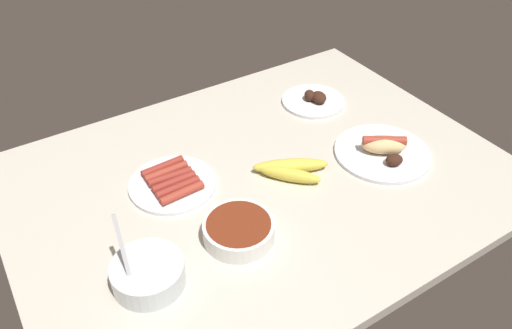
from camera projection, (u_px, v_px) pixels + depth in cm
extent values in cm
cube|color=beige|center=(261.00, 181.00, 126.61)|extent=(120.00, 90.00, 3.00)
cylinder|color=white|center=(173.00, 184.00, 122.61)|extent=(21.23, 21.23, 1.00)
cylinder|color=maroon|center=(163.00, 167.00, 125.37)|extent=(11.07, 2.50, 2.05)
cylinder|color=#9E3828|center=(166.00, 172.00, 123.88)|extent=(11.02, 2.18, 2.05)
cylinder|color=maroon|center=(170.00, 177.00, 122.39)|extent=(11.10, 2.71, 2.05)
cylinder|color=maroon|center=(174.00, 182.00, 120.90)|extent=(11.00, 2.07, 2.05)
cylinder|color=maroon|center=(178.00, 187.00, 119.41)|extent=(11.04, 2.27, 2.05)
cylinder|color=#9E3828|center=(182.00, 193.00, 117.92)|extent=(11.08, 2.58, 2.05)
cylinder|color=silver|center=(148.00, 274.00, 98.99)|extent=(14.53, 14.53, 5.12)
cylinder|color=beige|center=(147.00, 270.00, 98.34)|extent=(12.78, 12.78, 2.30)
cube|color=#B7B7BC|center=(124.00, 255.00, 95.14)|extent=(2.31, 9.27, 13.93)
ellipsoid|color=gold|center=(291.00, 166.00, 126.09)|extent=(18.60, 12.21, 3.53)
ellipsoid|color=gold|center=(290.00, 175.00, 123.50)|extent=(12.80, 13.75, 3.43)
cylinder|color=white|center=(239.00, 231.00, 108.51)|extent=(15.50, 15.50, 4.26)
cylinder|color=maroon|center=(239.00, 225.00, 107.41)|extent=(13.95, 13.95, 1.00)
cylinder|color=white|center=(382.00, 153.00, 132.23)|extent=(24.91, 24.91, 1.00)
ellipsoid|color=#DBB77A|center=(384.00, 144.00, 130.52)|extent=(12.99, 11.39, 4.40)
cylinder|color=#9E3828|center=(385.00, 141.00, 129.76)|extent=(10.52, 8.07, 2.40)
ellipsoid|color=#381E14|center=(394.00, 160.00, 126.89)|extent=(5.23, 4.69, 2.80)
cylinder|color=white|center=(313.00, 101.00, 151.78)|extent=(18.63, 18.63, 1.00)
ellipsoid|color=#381E14|center=(319.00, 97.00, 149.59)|extent=(5.06, 5.88, 3.13)
ellipsoid|color=#381E14|center=(310.00, 95.00, 150.42)|extent=(4.20, 4.70, 3.14)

